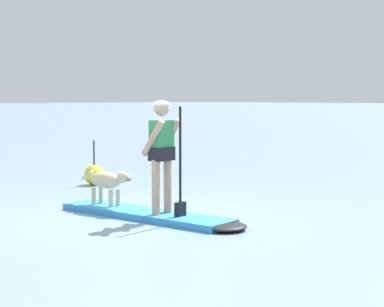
% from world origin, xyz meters
% --- Properties ---
extents(ground_plane, '(400.00, 400.00, 0.00)m').
position_xyz_m(ground_plane, '(0.00, 0.00, 0.00)').
color(ground_plane, gray).
extents(paddleboard, '(3.31, 0.99, 0.10)m').
position_xyz_m(paddleboard, '(0.22, 0.03, 0.05)').
color(paddleboard, '#338CD8').
rests_on(paddleboard, ground_plane).
extents(person_paddler, '(0.63, 0.51, 1.65)m').
position_xyz_m(person_paddler, '(0.35, 0.04, 1.05)').
color(person_paddler, tan).
rests_on(person_paddler, paddleboard).
extents(dog, '(1.11, 0.29, 0.56)m').
position_xyz_m(dog, '(-0.78, -0.09, 0.48)').
color(dog, '#CCB78C').
rests_on(dog, paddleboard).
extents(marker_buoy, '(0.42, 0.42, 0.92)m').
position_xyz_m(marker_buoy, '(-3.47, 1.62, 0.21)').
color(marker_buoy, yellow).
rests_on(marker_buoy, ground_plane).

